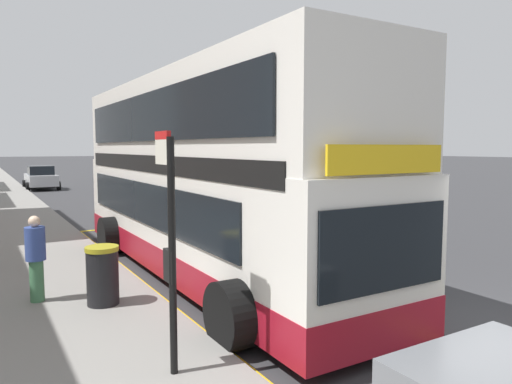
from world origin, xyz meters
name	(u,v)px	position (x,y,z in m)	size (l,w,h in m)	color
ground_plane	(85,187)	(0.00, 32.00, 0.00)	(260.00, 260.00, 0.00)	#333335
double_decker_bus	(202,183)	(-2.46, 5.87, 2.06)	(3.16, 11.15, 4.40)	white
bus_bay_markings	(204,274)	(-2.47, 5.74, 0.01)	(3.06, 14.38, 0.01)	gold
bus_stop_sign	(170,234)	(-4.87, 1.45, 1.83)	(0.09, 0.51, 2.92)	black
parked_car_grey_across	(124,171)	(4.57, 38.39, 0.80)	(2.09, 4.20, 1.62)	slate
parked_car_silver_far	(41,178)	(-3.02, 31.39, 0.80)	(2.09, 4.20, 1.62)	#B2B5BA
pedestrian_waiting_near_sign	(36,256)	(-5.98, 5.15, 0.97)	(0.34, 0.34, 1.54)	#3F724C
litter_bin	(103,275)	(-5.01, 4.39, 0.66)	(0.57, 0.57, 1.02)	black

